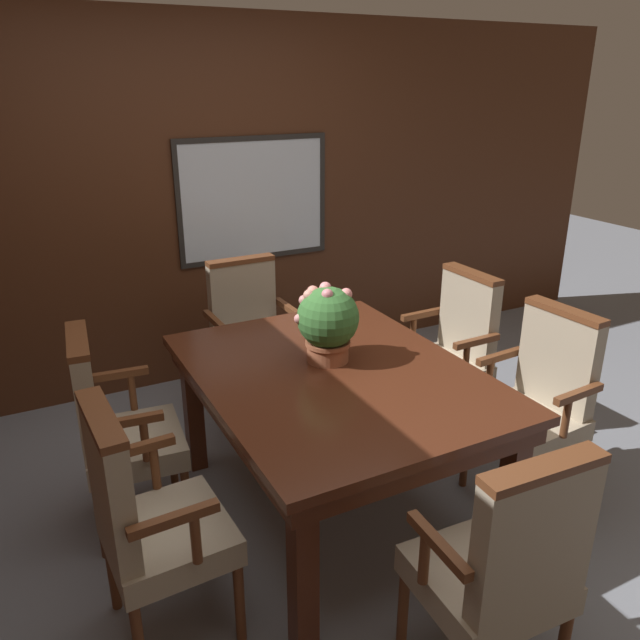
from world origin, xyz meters
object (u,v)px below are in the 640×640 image
Objects in this scene: chair_head_far at (250,332)px; dining_table at (335,389)px; chair_head_near at (504,565)px; chair_left_far at (115,425)px; chair_right_far at (452,347)px; potted_plant at (328,322)px; chair_left_near at (146,516)px; chair_right_near at (539,397)px.

dining_table is at bearing -91.68° from chair_head_far.
chair_head_near is 2.26m from chair_head_far.
chair_left_far is at bearing -54.58° from chair_head_near.
chair_right_far is 1.08m from potted_plant.
chair_left_far is (-0.97, 1.50, 0.00)m from chair_head_near.
chair_head_far is at bearing -46.07° from chair_left_far.
chair_left_near is at bearing -176.23° from chair_left_far.
potted_plant is at bearing 78.39° from dining_table.
chair_head_near is at bearing -54.41° from chair_right_near.
chair_right_far is (1.96, 0.70, 0.00)m from chair_left_near.
chair_right_far is at bearing 175.77° from chair_right_near.
chair_right_far is at bearing 19.98° from dining_table.
dining_table is 1.13m from chair_head_near.
dining_table is 0.32m from potted_plant.
chair_left_near is (-1.96, -0.01, 0.00)m from chair_right_near.
chair_right_near is 1.00× the size of chair_right_far.
potted_plant reaches higher than chair_head_near.
chair_head_near is at bearing -90.83° from chair_head_far.
chair_head_near and chair_head_far have the same top height.
chair_left_far is at bearing -91.51° from chair_right_far.
dining_table is 4.11× the size of potted_plant.
potted_plant is at bearing -87.70° from chair_head_near.
chair_head_far is 1.00× the size of chair_right_far.
chair_right_far is at bearing -84.85° from chair_left_far.
chair_right_near is at bearing -25.07° from potted_plant.
chair_right_far is 2.63× the size of potted_plant.
chair_head_far is (-0.00, 2.26, 0.00)m from chair_head_near.
chair_right_far is (0.01, 0.69, 0.00)m from chair_right_near.
chair_right_near is 0.69m from chair_right_far.
chair_right_far is at bearing 14.04° from potted_plant.
chair_right_near is 2.63× the size of potted_plant.
chair_head_far reaches higher than dining_table.
potted_plant is (-0.96, 0.45, 0.42)m from chair_right_near.
chair_right_near is 1.00× the size of chair_head_far.
chair_right_far and chair_left_far have the same top height.
chair_left_far is (-1.93, 0.70, 0.00)m from chair_right_near.
potted_plant reaches higher than chair_right_near.
chair_right_far is 1.00× the size of chair_left_far.
chair_right_far is at bearing -72.96° from chair_left_near.
chair_left_near and chair_left_far have the same top height.
chair_head_near is 1.00× the size of chair_head_far.
chair_head_far is 1.23m from chair_left_far.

